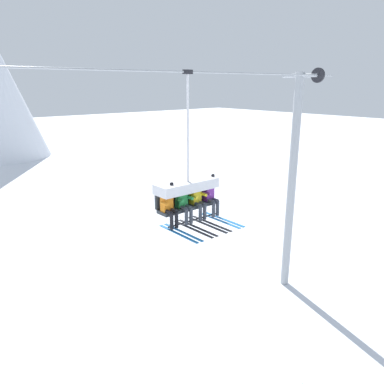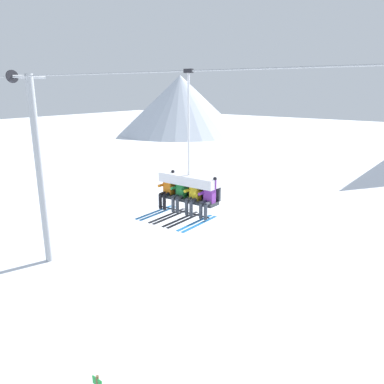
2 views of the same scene
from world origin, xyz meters
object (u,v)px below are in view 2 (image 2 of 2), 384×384
lift_tower_near (39,169)px  skier_orange (167,189)px  skier_green (179,193)px  skier_yellow (193,195)px  skier_purple (207,198)px  chairlift_chair (190,182)px

lift_tower_near → skier_orange: (9.03, -0.93, 0.63)m
lift_tower_near → skier_green: bearing=-5.6°
skier_yellow → skier_purple: skier_purple is taller
skier_green → skier_yellow: bearing=0.0°
skier_orange → skier_green: bearing=-0.7°
lift_tower_near → skier_green: (9.57, -0.93, 0.61)m
lift_tower_near → skier_yellow: size_ratio=5.62×
lift_tower_near → chairlift_chair: 9.92m
skier_orange → skier_yellow: 1.09m
skier_green → skier_yellow: (0.54, 0.00, 0.00)m
chairlift_chair → skier_orange: bearing=-165.3°
skier_green → skier_purple: size_ratio=1.00×
skier_yellow → chairlift_chair: bearing=141.0°
chairlift_chair → skier_orange: (-0.81, -0.21, -0.33)m
skier_yellow → skier_purple: bearing=0.7°
skier_orange → skier_green: (0.54, -0.01, -0.02)m
chairlift_chair → skier_purple: size_ratio=2.55×
lift_tower_near → chairlift_chair: lift_tower_near is taller
chairlift_chair → skier_yellow: (0.27, -0.22, -0.35)m
skier_orange → skier_purple: (1.63, 0.00, 0.00)m
skier_orange → skier_purple: 1.63m
skier_purple → skier_yellow: bearing=-179.3°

